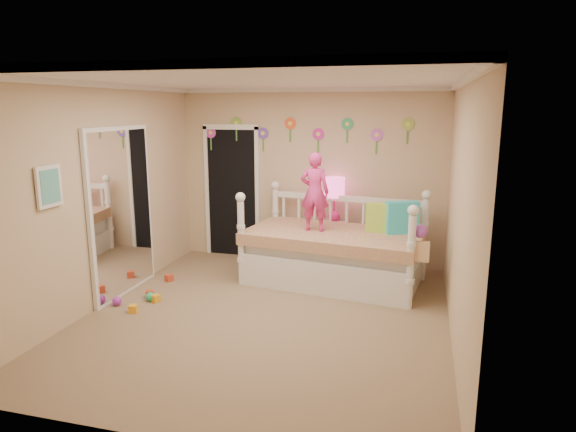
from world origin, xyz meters
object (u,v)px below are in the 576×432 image
(child, at_px, (315,192))
(table_lamp, at_px, (334,193))
(nightstand, at_px, (333,244))
(daybed, at_px, (334,236))

(child, distance_m, table_lamp, 0.75)
(nightstand, relative_size, table_lamp, 0.99)
(daybed, xyz_separation_m, table_lamp, (-0.12, 0.70, 0.47))
(daybed, distance_m, child, 0.65)
(table_lamp, bearing_deg, nightstand, 0.00)
(daybed, relative_size, nightstand, 3.54)
(child, height_order, table_lamp, child)
(table_lamp, bearing_deg, daybed, -79.99)
(nightstand, bearing_deg, daybed, -75.78)
(daybed, height_order, child, child)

